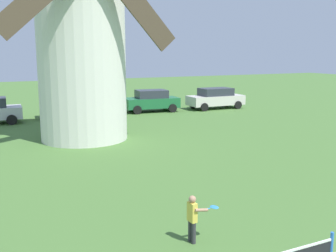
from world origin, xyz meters
TOP-DOWN VIEW (x-y plane):
  - windmill at (1.14, 16.77)m, footprint 8.18×4.86m
  - player_far at (0.50, 4.92)m, footprint 0.69×0.43m
  - parked_car_mustard at (2.19, 23.77)m, footprint 4.37×2.32m
  - parked_car_green at (7.82, 23.76)m, footprint 3.99×2.23m
  - parked_car_cream at (12.79, 23.05)m, footprint 4.32×1.98m

SIDE VIEW (x-z plane):
  - player_far at x=0.50m, z-range 0.08..1.18m
  - parked_car_green at x=7.82m, z-range 0.03..1.59m
  - parked_car_mustard at x=2.19m, z-range 0.03..1.59m
  - parked_car_cream at x=12.79m, z-range 0.03..1.59m
  - windmill at x=1.14m, z-range -0.37..12.06m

